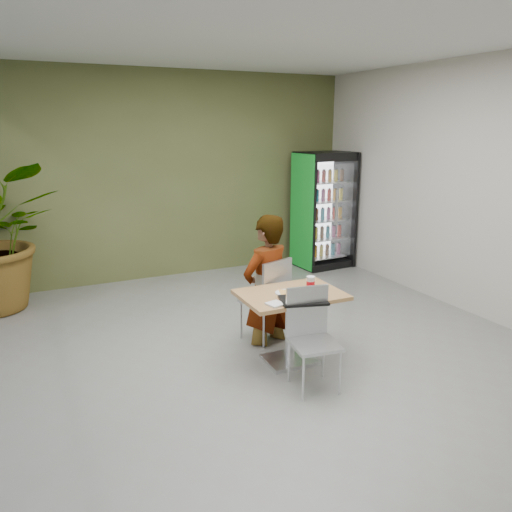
# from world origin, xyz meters

# --- Properties ---
(ground) EXTENTS (7.00, 7.00, 0.00)m
(ground) POSITION_xyz_m (0.00, 0.00, 0.00)
(ground) COLOR gray
(ground) RESTS_ON ground
(room_envelope) EXTENTS (6.00, 7.00, 3.20)m
(room_envelope) POSITION_xyz_m (0.00, 0.00, 1.60)
(room_envelope) COLOR beige
(room_envelope) RESTS_ON ground
(dining_table) EXTENTS (1.02, 0.72, 0.75)m
(dining_table) POSITION_xyz_m (0.19, -0.04, 0.54)
(dining_table) COLOR #AC7949
(dining_table) RESTS_ON ground
(chair_far) EXTENTS (0.54, 0.54, 0.97)m
(chair_far) POSITION_xyz_m (0.23, 0.50, 0.57)
(chair_far) COLOR #BABDBF
(chair_far) RESTS_ON ground
(chair_near) EXTENTS (0.47, 0.47, 0.93)m
(chair_near) POSITION_xyz_m (0.14, -0.51, 0.55)
(chair_near) COLOR #BABDBF
(chair_near) RESTS_ON ground
(seated_woman) EXTENTS (0.74, 0.60, 1.75)m
(seated_woman) POSITION_xyz_m (0.20, 0.54, 0.58)
(seated_woman) COLOR black
(seated_woman) RESTS_ON ground
(pizza_plate) EXTENTS (0.29, 0.22, 0.03)m
(pizza_plate) POSITION_xyz_m (0.14, -0.03, 0.77)
(pizza_plate) COLOR silver
(pizza_plate) RESTS_ON dining_table
(soda_cup) EXTENTS (0.09, 0.09, 0.15)m
(soda_cup) POSITION_xyz_m (0.39, -0.07, 0.82)
(soda_cup) COLOR silver
(soda_cup) RESTS_ON dining_table
(napkin_stack) EXTENTS (0.17, 0.17, 0.02)m
(napkin_stack) POSITION_xyz_m (-0.11, -0.28, 0.76)
(napkin_stack) COLOR silver
(napkin_stack) RESTS_ON dining_table
(cafeteria_tray) EXTENTS (0.50, 0.42, 0.02)m
(cafeteria_tray) POSITION_xyz_m (0.17, -0.31, 0.76)
(cafeteria_tray) COLOR black
(cafeteria_tray) RESTS_ON dining_table
(beverage_fridge) EXTENTS (0.93, 0.73, 1.94)m
(beverage_fridge) POSITION_xyz_m (2.49, 2.93, 0.97)
(beverage_fridge) COLOR black
(beverage_fridge) RESTS_ON ground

